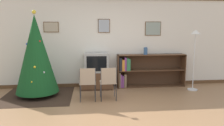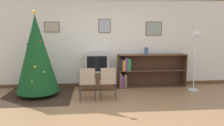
# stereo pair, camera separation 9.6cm
# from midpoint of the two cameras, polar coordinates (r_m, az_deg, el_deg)

# --- Properties ---
(ground_plane) EXTENTS (24.00, 24.00, 0.00)m
(ground_plane) POSITION_cam_midpoint_polar(r_m,az_deg,el_deg) (4.54, 0.24, -13.48)
(ground_plane) COLOR #936B47
(wall_back) EXTENTS (8.07, 0.11, 2.70)m
(wall_back) POSITION_cam_midpoint_polar(r_m,az_deg,el_deg) (6.61, -1.67, 5.55)
(wall_back) COLOR silver
(wall_back) RESTS_ON ground_plane
(area_rug) EXTENTS (1.78, 1.84, 0.01)m
(area_rug) POSITION_cam_midpoint_polar(r_m,az_deg,el_deg) (6.12, -18.18, -7.96)
(area_rug) COLOR #332319
(area_rug) RESTS_ON ground_plane
(christmas_tree) EXTENTS (1.09, 1.09, 2.19)m
(christmas_tree) POSITION_cam_midpoint_polar(r_m,az_deg,el_deg) (5.91, -18.67, 2.27)
(christmas_tree) COLOR maroon
(christmas_tree) RESTS_ON area_rug
(tv_console) EXTENTS (0.93, 0.52, 0.50)m
(tv_console) POSITION_cam_midpoint_polar(r_m,az_deg,el_deg) (6.42, -3.52, -4.46)
(tv_console) COLOR #412A1A
(tv_console) RESTS_ON ground_plane
(television) EXTENTS (0.68, 0.50, 0.54)m
(television) POSITION_cam_midpoint_polar(r_m,az_deg,el_deg) (6.32, -3.56, 0.15)
(television) COLOR #9E9E99
(television) RESTS_ON tv_console
(folding_chair_left) EXTENTS (0.40, 0.40, 0.82)m
(folding_chair_left) POSITION_cam_midpoint_polar(r_m,az_deg,el_deg) (5.29, -5.93, -4.90)
(folding_chair_left) COLOR tan
(folding_chair_left) RESTS_ON ground_plane
(folding_chair_right) EXTENTS (0.40, 0.40, 0.82)m
(folding_chair_right) POSITION_cam_midpoint_polar(r_m,az_deg,el_deg) (5.31, -0.50, -4.82)
(folding_chair_right) COLOR tan
(folding_chair_right) RESTS_ON ground_plane
(bookshelf) EXTENTS (2.05, 0.36, 0.98)m
(bookshelf) POSITION_cam_midpoint_polar(r_m,az_deg,el_deg) (6.65, 8.08, -2.00)
(bookshelf) COLOR brown
(bookshelf) RESTS_ON ground_plane
(vase) EXTENTS (0.11, 0.11, 0.22)m
(vase) POSITION_cam_midpoint_polar(r_m,az_deg,el_deg) (6.57, 9.35, 3.14)
(vase) COLOR #335684
(vase) RESTS_ON bookshelf
(standing_lamp) EXTENTS (0.28, 0.28, 1.71)m
(standing_lamp) POSITION_cam_midpoint_polar(r_m,az_deg,el_deg) (6.51, 21.46, 4.59)
(standing_lamp) COLOR silver
(standing_lamp) RESTS_ON ground_plane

